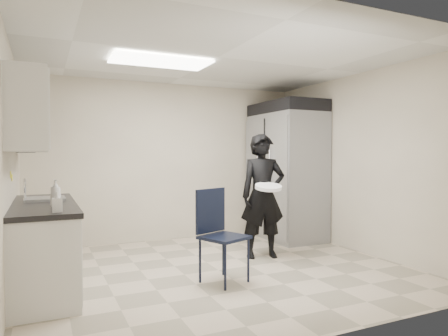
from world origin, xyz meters
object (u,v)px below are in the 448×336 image
folding_chair (224,237)px  man_tuxedo (263,196)px  lower_counter (44,247)px  commercial_fridge (286,176)px

folding_chair → man_tuxedo: man_tuxedo is taller
lower_counter → folding_chair: bearing=-19.6°
folding_chair → commercial_fridge: bearing=18.8°
lower_counter → man_tuxedo: 2.80m
commercial_fridge → folding_chair: 2.66m
lower_counter → commercial_fridge: (3.78, 1.07, 0.62)m
commercial_fridge → folding_chair: (-1.96, -1.72, -0.55)m
man_tuxedo → folding_chair: bearing=-127.6°
commercial_fridge → folding_chair: commercial_fridge is taller
lower_counter → commercial_fridge: size_ratio=0.90×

